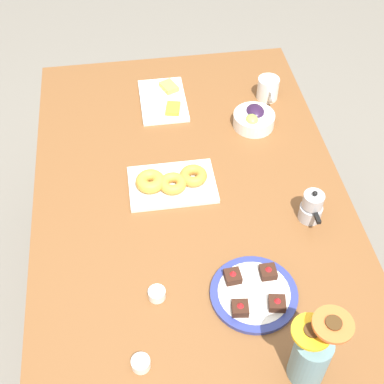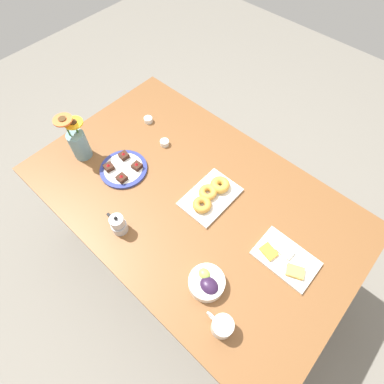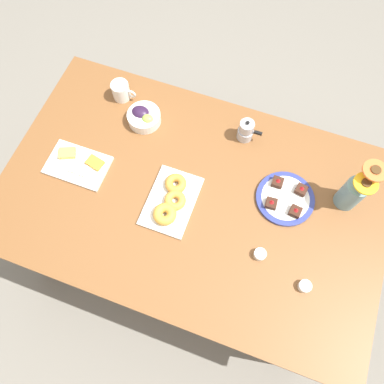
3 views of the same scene
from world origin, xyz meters
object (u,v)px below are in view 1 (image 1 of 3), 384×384
dining_table (192,217)px  flower_vase (311,356)px  coffee_mug (268,88)px  cheese_platter (164,100)px  croissant_platter (171,182)px  grape_bowl (254,119)px  jam_cup_honey (157,294)px  moka_pot (312,207)px  dessert_plate (254,293)px  jam_cup_berry (141,363)px

dining_table → flower_vase: bearing=17.9°
coffee_mug → flower_vase: flower_vase is taller
cheese_platter → croissant_platter: bearing=-3.2°
grape_bowl → flower_vase: flower_vase is taller
grape_bowl → croissant_platter: size_ratio=0.53×
coffee_mug → jam_cup_honey: bearing=-32.0°
flower_vase → moka_pot: flower_vase is taller
grape_bowl → flower_vase: (0.93, -0.08, 0.06)m
coffee_mug → moka_pot: bearing=-1.2°
grape_bowl → flower_vase: size_ratio=0.56×
dining_table → dessert_plate: 0.40m
dining_table → jam_cup_honey: (0.33, -0.14, 0.10)m
coffee_mug → moka_pot: moka_pot is taller
cheese_platter → croissant_platter: size_ratio=0.93×
croissant_platter → flower_vase: 0.72m
cheese_platter → croissant_platter: croissant_platter is taller
flower_vase → coffee_mug: bearing=171.2°
croissant_platter → jam_cup_honey: bearing=-12.3°
jam_cup_honey → flower_vase: bearing=51.8°
cheese_platter → dessert_plate: 0.89m
coffee_mug → croissant_platter: size_ratio=0.41×
grape_bowl → croissant_platter: bearing=-51.8°
dining_table → dessert_plate: bearing=17.8°
flower_vase → moka_pot: bearing=162.1°
coffee_mug → moka_pot: size_ratio=0.97×
croissant_platter → dining_table: bearing=40.1°
croissant_platter → jam_cup_berry: bearing=-13.9°
jam_cup_berry → flower_vase: size_ratio=0.18×
cheese_platter → moka_pot: size_ratio=2.18×
grape_bowl → jam_cup_berry: grape_bowl is taller
cheese_platter → dessert_plate: size_ratio=1.08×
grape_bowl → croissant_platter: (0.26, -0.33, -0.01)m
dining_table → flower_vase: 0.65m
cheese_platter → flower_vase: 1.13m
jam_cup_honey → dessert_plate: size_ratio=0.20×
cheese_platter → croissant_platter: (0.44, -0.02, 0.01)m
grape_bowl → jam_cup_berry: 0.98m
dining_table → cheese_platter: size_ratio=6.15×
dessert_plate → croissant_platter: bearing=-158.0°
cheese_platter → jam_cup_honey: (0.84, -0.11, 0.01)m
coffee_mug → moka_pot: (0.60, -0.01, 0.01)m
moka_pot → jam_cup_berry: bearing=-54.0°
coffee_mug → cheese_platter: (-0.03, -0.39, -0.03)m
coffee_mug → dessert_plate: size_ratio=0.48×
dessert_plate → moka_pot: size_ratio=2.03×
coffee_mug → cheese_platter: 0.40m
moka_pot → cheese_platter: bearing=-148.8°
jam_cup_honey → flower_vase: size_ratio=0.18×
cheese_platter → jam_cup_berry: size_ratio=5.42×
moka_pot → coffee_mug: bearing=178.8°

